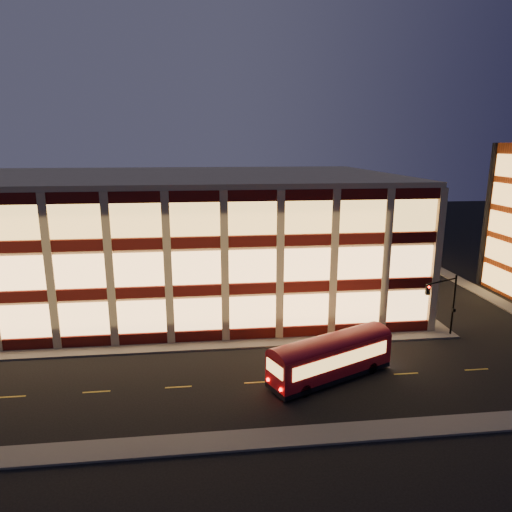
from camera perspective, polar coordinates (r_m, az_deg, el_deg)
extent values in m
plane|color=black|center=(41.57, -6.45, -11.71)|extent=(200.00, 200.00, 0.00)
cube|color=#514F4C|center=(42.56, -10.58, -11.12)|extent=(54.00, 2.00, 0.15)
cube|color=#514F4C|center=(61.69, 15.38, -3.43)|extent=(2.00, 30.00, 0.15)
cube|color=#514F4C|center=(66.54, 24.22, -2.92)|extent=(2.00, 30.00, 0.15)
cube|color=#514F4C|center=(30.30, -6.31, -22.21)|extent=(100.00, 2.00, 0.15)
cube|color=tan|center=(55.70, -9.83, 2.39)|extent=(50.00, 30.00, 14.00)
cube|color=tan|center=(54.75, -10.14, 9.84)|extent=(50.40, 30.40, 0.50)
cube|color=#470C0A|center=(43.13, -10.53, -9.94)|extent=(50.10, 0.25, 1.00)
cube|color=#FCB669|center=(42.35, -10.66, -7.32)|extent=(49.00, 0.20, 3.00)
cube|color=#470C0A|center=(61.21, 14.65, -2.96)|extent=(0.25, 30.10, 1.00)
cube|color=#FCB669|center=(60.65, 14.75, -1.06)|extent=(0.20, 29.00, 3.00)
cube|color=#470C0A|center=(41.57, -10.80, -4.37)|extent=(50.10, 0.25, 1.00)
cube|color=#FCB669|center=(40.99, -10.93, -1.57)|extent=(49.00, 0.20, 3.00)
cube|color=#470C0A|center=(60.12, 14.90, 1.06)|extent=(0.25, 30.10, 1.00)
cube|color=#FCB669|center=(59.70, 15.01, 3.03)|extent=(0.20, 29.00, 3.00)
cube|color=#470C0A|center=(40.43, -11.08, 1.56)|extent=(50.10, 0.25, 1.00)
cube|color=#FCB669|center=(40.06, -11.22, 4.50)|extent=(49.00, 0.20, 3.00)
cube|color=#470C0A|center=(59.34, 15.16, 5.21)|extent=(0.25, 30.10, 1.00)
cube|color=#FCB669|center=(59.07, 15.27, 7.22)|extent=(0.20, 29.00, 3.00)
cube|color=black|center=(64.96, 26.96, 4.49)|extent=(0.60, 0.60, 18.00)
cube|color=#FFBA59|center=(63.10, 28.15, -2.59)|extent=(0.16, 6.60, 2.60)
cube|color=#FFBA59|center=(62.32, 28.50, 0.41)|extent=(0.16, 6.60, 2.60)
cube|color=#FFBA59|center=(61.72, 28.86, 3.48)|extent=(0.16, 6.60, 2.60)
cube|color=#FFBA59|center=(61.30, 29.23, 6.60)|extent=(0.16, 6.60, 2.60)
cylinder|color=black|center=(47.22, 23.43, -5.70)|extent=(0.18, 0.18, 6.00)
cylinder|color=black|center=(44.96, 22.29, -2.93)|extent=(3.56, 1.63, 0.14)
cube|color=black|center=(43.65, 20.68, -3.95)|extent=(0.32, 0.32, 0.95)
sphere|color=#FF0C05|center=(43.42, 20.82, -3.64)|extent=(0.20, 0.20, 0.20)
cube|color=black|center=(47.18, 23.50, -6.24)|extent=(0.25, 0.18, 0.28)
cube|color=#9C0813|center=(36.72, 9.33, -12.36)|extent=(10.56, 6.68, 2.39)
cube|color=black|center=(37.36, 9.24, -14.29)|extent=(10.56, 6.68, 0.36)
cylinder|color=black|center=(34.68, 6.13, -16.36)|extent=(0.98, 0.67, 0.94)
cylinder|color=black|center=(36.28, 3.87, -14.85)|extent=(0.98, 0.67, 0.94)
cylinder|color=black|center=(38.63, 14.27, -13.39)|extent=(0.98, 0.67, 0.94)
cylinder|color=black|center=(40.07, 11.90, -12.21)|extent=(0.98, 0.67, 0.94)
cube|color=#FFBA59|center=(35.69, 10.76, -12.67)|extent=(8.37, 3.85, 1.04)
cube|color=#FFBA59|center=(37.50, 8.01, -11.20)|extent=(8.37, 3.85, 1.04)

